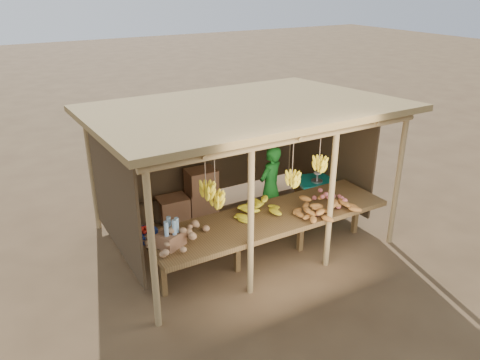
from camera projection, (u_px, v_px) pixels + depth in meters
ground at (240, 234)px, 8.29m from camera, size 60.00×60.00×0.00m
stall_structure at (237, 131)px, 7.50m from camera, size 4.70×3.50×2.43m
counter at (271, 219)px, 7.24m from camera, size 3.90×1.05×0.80m
potato_heap at (177, 232)px, 6.40m from camera, size 1.13×0.91×0.37m
sweet_potato_heap at (325, 202)px, 7.27m from camera, size 1.05×0.78×0.36m
onion_heap at (325, 195)px, 7.48m from camera, size 0.91×0.63×0.36m
banana_pile at (258, 204)px, 7.22m from camera, size 0.72×0.50×0.35m
tomato_basin at (146, 234)px, 6.55m from camera, size 0.35×0.35×0.18m
bottle_box at (171, 236)px, 6.34m from camera, size 0.42×0.38×0.42m
vendor at (270, 186)px, 8.37m from camera, size 0.64×0.54×1.50m
tarp_crate at (315, 194)px, 9.03m from camera, size 0.85×0.78×0.84m
carton_stack at (192, 197)px, 8.82m from camera, size 1.17×0.48×0.87m
burlap_sacks at (151, 212)px, 8.60m from camera, size 0.74×0.39×0.52m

